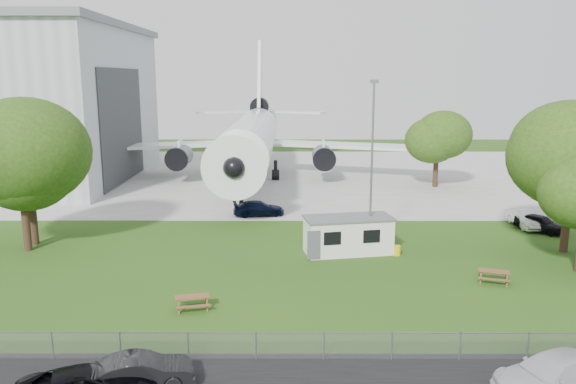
{
  "coord_description": "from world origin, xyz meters",
  "views": [
    {
      "loc": [
        2.46,
        -32.36,
        12.29
      ],
      "look_at": [
        2.37,
        8.0,
        4.0
      ],
      "focal_mm": 35.0,
      "sensor_mm": 36.0,
      "label": 1
    }
  ],
  "objects_px": {
    "airliner": "(253,136)",
    "car_centre_sedan": "(141,372)",
    "picnic_east": "(493,282)",
    "site_cabin": "(348,235)",
    "picnic_west": "(193,309)"
  },
  "relations": [
    {
      "from": "site_cabin",
      "to": "car_centre_sedan",
      "type": "relative_size",
      "value": 1.65
    },
    {
      "from": "car_centre_sedan",
      "to": "site_cabin",
      "type": "bearing_deg",
      "value": -45.22
    },
    {
      "from": "site_cabin",
      "to": "picnic_east",
      "type": "xyz_separation_m",
      "value": [
        8.25,
        -5.92,
        -1.31
      ]
    },
    {
      "from": "airliner",
      "to": "car_centre_sedan",
      "type": "relative_size",
      "value": 11.33
    },
    {
      "from": "airliner",
      "to": "car_centre_sedan",
      "type": "xyz_separation_m",
      "value": [
        -1.48,
        -47.71,
        -4.58
      ]
    },
    {
      "from": "picnic_east",
      "to": "car_centre_sedan",
      "type": "bearing_deg",
      "value": -129.82
    },
    {
      "from": "site_cabin",
      "to": "picnic_west",
      "type": "bearing_deg",
      "value": -133.28
    },
    {
      "from": "airliner",
      "to": "picnic_east",
      "type": "bearing_deg",
      "value": -64.72
    },
    {
      "from": "picnic_west",
      "to": "picnic_east",
      "type": "height_order",
      "value": "same"
    },
    {
      "from": "airliner",
      "to": "car_centre_sedan",
      "type": "distance_m",
      "value": 47.95
    },
    {
      "from": "picnic_west",
      "to": "airliner",
      "type": "bearing_deg",
      "value": 75.73
    },
    {
      "from": "site_cabin",
      "to": "picnic_east",
      "type": "relative_size",
      "value": 3.86
    },
    {
      "from": "picnic_west",
      "to": "picnic_east",
      "type": "bearing_deg",
      "value": -0.23
    },
    {
      "from": "site_cabin",
      "to": "airliner",
      "type": "bearing_deg",
      "value": 106.16
    },
    {
      "from": "airliner",
      "to": "picnic_east",
      "type": "relative_size",
      "value": 26.52
    }
  ]
}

